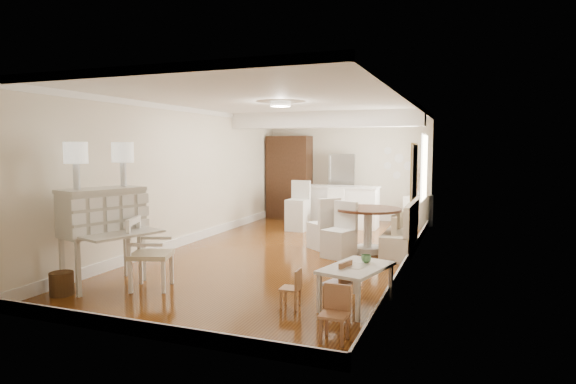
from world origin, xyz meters
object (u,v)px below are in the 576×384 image
Objects in this scene: dining_table at (368,230)px; breakfast_counter at (338,206)px; slip_chair_near at (339,230)px; kids_chair_b at (337,283)px; wicker_basket at (62,284)px; slip_chair_far at (323,223)px; sideboard at (418,212)px; fridge at (355,188)px; bar_stool_right at (335,210)px; kids_chair_a at (290,288)px; secretary_bureau at (103,237)px; gustavian_armchair at (151,253)px; kids_chair_c at (334,314)px; pantry_cabinet at (289,177)px; bar_stool_left at (298,206)px; kids_table at (356,286)px.

breakfast_counter is (-1.31, 2.67, 0.09)m from dining_table.
dining_table is 1.23× the size of slip_chair_near.
kids_chair_b is 0.48× the size of dining_table.
slip_chair_far is (2.44, 4.15, 0.35)m from wicker_basket.
sideboard is at bearing 96.68° from slip_chair_near.
dining_table is at bearing -73.45° from fridge.
kids_chair_a is at bearing -86.96° from bar_stool_right.
kids_chair_b is at bearing 114.11° from kids_chair_a.
gustavian_armchair is at bearing 28.18° from secretary_bureau.
kids_chair_c is 0.58× the size of bar_stool_right.
fridge is at bearing -0.90° from pantry_cabinet.
bar_stool_left is at bearing 138.68° from dining_table.
kids_chair_a is at bearing 19.47° from secretary_bureau.
breakfast_counter is at bearing -32.43° from pantry_cabinet.
kids_chair_b is 5.45m from bar_stool_right.
breakfast_counter reaches higher than wicker_basket.
wicker_basket is 7.07m from breakfast_counter.
bar_stool_right reaches higher than kids_chair_c.
dining_table is at bearing 98.92° from kids_table.
slip_chair_far is (-1.38, 3.20, 0.25)m from kids_table.
wicker_basket is at bearing -98.71° from bar_stool_left.
bar_stool_left reaches higher than sideboard.
sideboard is (0.86, 6.76, 0.15)m from kids_chair_a.
gustavian_armchair is 3.05m from kids_chair_c.
slip_chair_far is (1.49, 3.46, 0.00)m from gustavian_armchair.
dining_table is 0.61× the size of breakfast_counter.
slip_chair_far is (-0.48, 0.65, 0.00)m from slip_chair_near.
bar_stool_left is (-1.17, 1.76, 0.09)m from slip_chair_far.
slip_chair_near is 1.21× the size of sideboard.
secretary_bureau is at bearing -173.84° from kids_table.
wicker_basket is 0.31× the size of slip_chair_far.
wicker_basket is 3.70m from kids_chair_b.
slip_chair_far reaches higher than dining_table.
kids_chair_a is at bearing -80.37° from breakfast_counter.
breakfast_counter is 0.65m from bar_stool_right.
dining_table reaches higher than sideboard.
breakfast_counter is at bearing 107.19° from kids_table.
slip_chair_far is at bearing 108.06° from kids_chair_c.
slip_chair_near is at bearing -148.78° from kids_chair_b.
slip_chair_far is 3.70m from fridge.
secretary_bureau is at bearing -95.02° from sideboard.
breakfast_counter is 2.47× the size of sideboard.
kids_table is 1.02× the size of slip_chair_near.
dining_table is at bearing -51.31° from pantry_cabinet.
sideboard is at bearing 89.52° from kids_chair_c.
slip_chair_far is at bearing -81.00° from breakfast_counter.
slip_chair_far is at bearing -143.65° from kids_chair_b.
fridge reaches higher than kids_chair_b.
kids_chair_a is 1.15m from kids_chair_c.
kids_table is at bearing -67.42° from sideboard.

